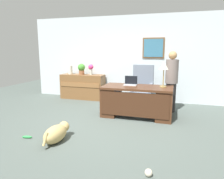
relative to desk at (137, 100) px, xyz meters
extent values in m
plane|color=#4C5651|center=(-0.47, -0.83, -0.41)|extent=(12.00, 12.00, 0.00)
cube|color=silver|center=(-0.47, 1.77, 0.94)|extent=(7.00, 0.12, 2.70)
cube|color=brown|center=(0.17, 1.69, 1.28)|extent=(0.66, 0.03, 0.63)
cube|color=teal|center=(0.17, 1.67, 1.28)|extent=(0.58, 0.01, 0.55)
cube|color=#4C2B19|center=(0.00, 0.03, 0.32)|extent=(1.68, 0.82, 0.05)
cube|color=#4C2B19|center=(-0.66, 0.03, -0.06)|extent=(0.36, 0.76, 0.70)
cube|color=#4C2B19|center=(0.66, 0.03, -0.06)|extent=(0.36, 0.76, 0.70)
cube|color=#412415|center=(0.00, -0.35, -0.02)|extent=(1.58, 0.04, 0.56)
cube|color=brown|center=(-2.11, 1.42, 0.00)|extent=(1.46, 0.48, 0.82)
cube|color=brown|center=(-2.11, 1.17, 0.10)|extent=(1.36, 0.02, 0.14)
cube|color=slate|center=(-0.04, 0.98, -0.04)|extent=(0.60, 0.58, 0.18)
cylinder|color=black|center=(-0.04, 0.98, -0.27)|extent=(0.10, 0.10, 0.28)
cylinder|color=black|center=(-0.04, 0.98, -0.38)|extent=(0.52, 0.52, 0.05)
cube|color=slate|center=(-0.04, 1.22, 0.42)|extent=(0.60, 0.12, 0.74)
cube|color=slate|center=(-0.30, 0.98, 0.16)|extent=(0.08, 0.50, 0.22)
cube|color=slate|center=(0.22, 0.98, 0.16)|extent=(0.08, 0.50, 0.22)
cylinder|color=#262323|center=(0.78, 0.69, -0.02)|extent=(0.26, 0.26, 0.77)
cylinder|color=slate|center=(0.78, 0.69, 0.67)|extent=(0.32, 0.32, 0.62)
sphere|color=#AE8352|center=(0.78, 0.69, 1.08)|extent=(0.21, 0.21, 0.21)
ellipsoid|color=tan|center=(-1.11, -1.89, -0.26)|extent=(0.33, 0.58, 0.30)
sphere|color=tan|center=(-1.10, -1.61, -0.22)|extent=(0.20, 0.20, 0.20)
cylinder|color=tan|center=(-1.12, -2.17, -0.24)|extent=(0.05, 0.15, 0.21)
cube|color=#B2B5BA|center=(-0.20, 0.14, 0.35)|extent=(0.32, 0.22, 0.01)
cube|color=black|center=(-0.20, 0.24, 0.47)|extent=(0.32, 0.01, 0.21)
cylinder|color=#9E8447|center=(0.60, 0.12, 0.36)|extent=(0.16, 0.16, 0.02)
cylinder|color=#9E8447|center=(0.60, 0.12, 0.57)|extent=(0.02, 0.02, 0.40)
cone|color=silver|center=(0.60, 0.12, 0.86)|extent=(0.22, 0.22, 0.18)
cylinder|color=beige|center=(-1.80, 1.42, 0.51)|extent=(0.09, 0.09, 0.19)
sphere|color=#EA3D7E|center=(-1.80, 1.42, 0.67)|extent=(0.17, 0.17, 0.17)
cylinder|color=silver|center=(-2.56, 1.42, 0.56)|extent=(0.14, 0.14, 0.29)
cylinder|color=brown|center=(-2.14, 1.42, 0.48)|extent=(0.18, 0.18, 0.14)
sphere|color=#469533|center=(-2.14, 1.42, 0.65)|extent=(0.24, 0.24, 0.24)
sphere|color=beige|center=(0.61, -2.44, -0.36)|extent=(0.10, 0.10, 0.10)
ellipsoid|color=green|center=(-1.71, -1.90, -0.38)|extent=(0.19, 0.09, 0.05)
camera|label=1|loc=(0.89, -4.95, 1.21)|focal=33.59mm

